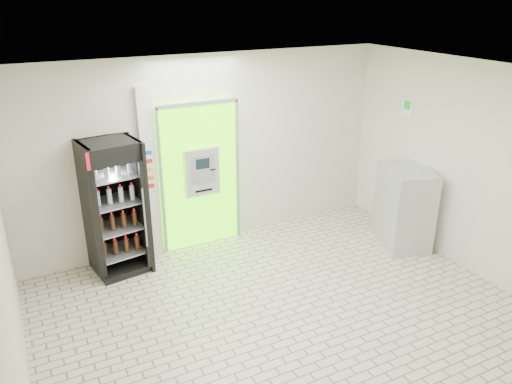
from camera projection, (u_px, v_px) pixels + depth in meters
ground at (287, 317)px, 6.32m from camera, size 6.00×6.00×0.00m
room_shell at (291, 181)px, 5.63m from camera, size 6.00×6.00×6.00m
atm_assembly at (200, 175)px, 7.79m from camera, size 1.30×0.24×2.33m
pillar at (149, 174)px, 7.44m from camera, size 0.22×0.11×2.60m
beverage_cooler at (115, 210)px, 7.09m from camera, size 0.83×0.78×1.97m
steel_cabinet at (404, 207)px, 7.95m from camera, size 0.94×1.12×1.28m
exit_sign at (407, 107)px, 7.94m from camera, size 0.02×0.22×0.26m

